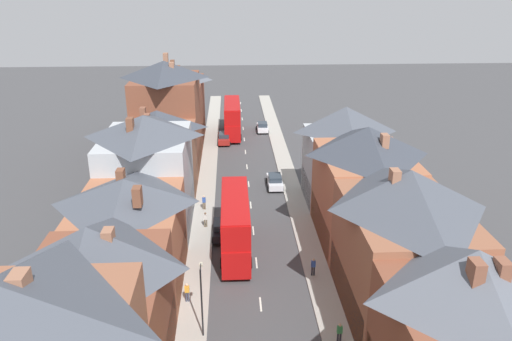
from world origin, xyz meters
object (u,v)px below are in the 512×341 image
object	(u,v)px
car_parked_right_a	(224,138)
car_parked_left_b	(275,181)
car_near_blue	(262,127)
pedestrian_far_right	(204,202)
double_decker_bus_lead	(235,223)
pedestrian_mid_left	(187,291)
street_lamp	(202,297)
pedestrian_near_right	(340,332)
pedestrian_far_left	(205,219)
car_near_silver	(222,229)
double_decker_bus_mid_street	(232,118)
pedestrian_mid_right	(313,266)

from	to	relation	value
car_parked_right_a	car_parked_left_b	size ratio (longest dim) A/B	1.04
car_near_blue	pedestrian_far_right	distance (m)	30.24
car_parked_right_a	pedestrian_far_right	bearing A→B (deg)	-94.85
double_decker_bus_lead	car_near_blue	xyz separation A→B (m)	(4.91, 37.76, -2.02)
car_parked_right_a	pedestrian_mid_left	xyz separation A→B (m)	(-2.54, -39.75, 0.19)
double_decker_bus_lead	street_lamp	distance (m)	11.88
car_parked_left_b	pedestrian_far_right	world-z (taller)	pedestrian_far_right
double_decker_bus_lead	street_lamp	world-z (taller)	street_lamp
pedestrian_near_right	pedestrian_mid_left	size ratio (longest dim) A/B	1.00
pedestrian_mid_left	street_lamp	xyz separation A→B (m)	(1.39, -3.87, 2.21)
double_decker_bus_lead	pedestrian_far_left	world-z (taller)	double_decker_bus_lead
car_parked_right_a	pedestrian_far_left	distance (m)	27.50
double_decker_bus_lead	car_parked_left_b	bearing A→B (deg)	71.51
car_near_silver	pedestrian_mid_left	world-z (taller)	pedestrian_mid_left
double_decker_bus_mid_street	street_lamp	xyz separation A→B (m)	(-2.44, -47.88, 0.43)
double_decker_bus_lead	pedestrian_far_right	size ratio (longest dim) A/B	6.71
double_decker_bus_lead	pedestrian_far_right	distance (m)	9.42
car_parked_left_b	pedestrian_near_right	bearing A→B (deg)	-85.88
pedestrian_mid_right	pedestrian_far_left	xyz separation A→B (m)	(-9.39, 9.22, 0.00)
car_parked_left_b	pedestrian_near_right	distance (m)	27.79
pedestrian_near_right	pedestrian_far_left	world-z (taller)	same
double_decker_bus_mid_street	pedestrian_mid_left	xyz separation A→B (m)	(-3.83, -44.01, -1.78)
double_decker_bus_lead	car_near_blue	distance (m)	38.13
double_decker_bus_lead	double_decker_bus_mid_street	distance (m)	36.26
pedestrian_near_right	pedestrian_mid_right	size ratio (longest dim) A/B	1.00
double_decker_bus_lead	double_decker_bus_mid_street	world-z (taller)	same
car_parked_left_b	pedestrian_far_left	bearing A→B (deg)	-127.79
pedestrian_near_right	pedestrian_mid_left	distance (m)	11.97
double_decker_bus_lead	car_near_silver	distance (m)	3.55
car_parked_right_a	pedestrian_far_right	world-z (taller)	pedestrian_far_right
car_near_blue	pedestrian_near_right	world-z (taller)	pedestrian_near_right
car_near_blue	pedestrian_far_left	world-z (taller)	pedestrian_far_left
car_near_blue	pedestrian_mid_right	xyz separation A→B (m)	(1.53, -42.43, 0.24)
double_decker_bus_mid_street	car_near_silver	xyz separation A→B (m)	(-1.29, -33.60, -1.96)
double_decker_bus_mid_street	street_lamp	world-z (taller)	street_lamp
car_parked_left_b	pedestrian_mid_left	size ratio (longest dim) A/B	2.67
car_parked_left_b	pedestrian_mid_left	world-z (taller)	pedestrian_mid_left
pedestrian_far_left	pedestrian_near_right	bearing A→B (deg)	-60.74
car_parked_left_b	pedestrian_mid_right	size ratio (longest dim) A/B	2.67
pedestrian_near_right	pedestrian_far_left	size ratio (longest dim) A/B	1.00
double_decker_bus_lead	car_parked_right_a	world-z (taller)	double_decker_bus_lead
car_near_silver	pedestrian_mid_right	xyz separation A→B (m)	(7.73, -7.33, 0.18)
car_parked_right_a	pedestrian_far_left	size ratio (longest dim) A/B	2.78
car_near_blue	pedestrian_near_right	xyz separation A→B (m)	(2.00, -50.80, 0.24)
street_lamp	double_decker_bus_mid_street	bearing A→B (deg)	87.08
pedestrian_mid_left	pedestrian_far_right	world-z (taller)	same
car_near_silver	pedestrian_mid_right	distance (m)	10.66
pedestrian_near_right	pedestrian_mid_right	xyz separation A→B (m)	(-0.46, 8.37, 0.00)
pedestrian_far_right	pedestrian_mid_right	bearing A→B (deg)	-53.89
car_parked_left_b	pedestrian_far_right	xyz separation A→B (m)	(-8.18, -6.03, 0.23)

